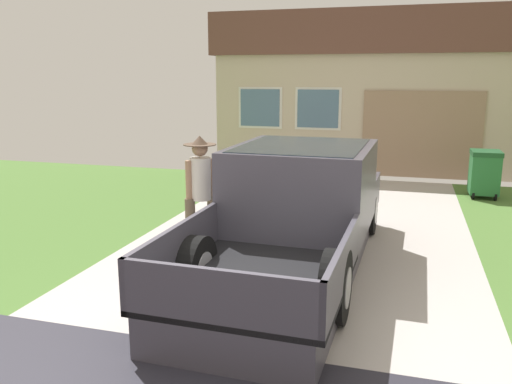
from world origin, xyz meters
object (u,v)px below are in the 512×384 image
at_px(handbag, 188,252).
at_px(house_with_garage, 374,89).
at_px(pickup_truck, 299,210).
at_px(person_with_hat, 201,188).
at_px(wheeled_trash_bin, 485,172).

relative_size(handbag, house_with_garage, 0.04).
bearing_deg(house_with_garage, pickup_truck, -91.70).
xyz_separation_m(person_with_hat, handbag, (-0.16, -0.15, -0.91)).
bearing_deg(wheeled_trash_bin, pickup_truck, -121.33).
relative_size(person_with_hat, house_with_garage, 0.21).
height_order(person_with_hat, house_with_garage, house_with_garage).
bearing_deg(house_with_garage, handbag, -99.83).
relative_size(person_with_hat, handbag, 4.72).
distance_m(person_with_hat, handbag, 0.93).
bearing_deg(wheeled_trash_bin, house_with_garage, 118.47).
xyz_separation_m(house_with_garage, wheeled_trash_bin, (2.74, -5.06, -1.61)).
distance_m(handbag, wheeled_trash_bin, 7.11).
relative_size(pickup_truck, handbag, 14.39).
distance_m(pickup_truck, wheeled_trash_bin, 5.85).
bearing_deg(house_with_garage, wheeled_trash_bin, -61.53).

